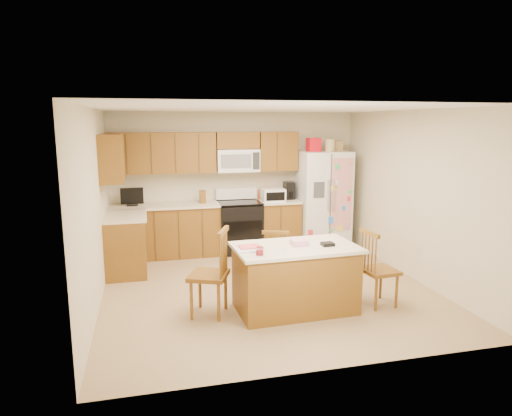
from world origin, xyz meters
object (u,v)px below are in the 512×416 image
object	(u,v)px
stove	(239,226)
refrigerator	(322,199)
windsor_chair_left	(211,275)
windsor_chair_back	(276,262)
windsor_chair_right	(378,270)
island	(295,278)

from	to	relation	value
stove	refrigerator	world-z (taller)	refrigerator
windsor_chair_left	windsor_chair_back	xyz separation A→B (m)	(0.98, 0.58, -0.09)
stove	refrigerator	distance (m)	1.63
stove	windsor_chair_back	distance (m)	2.07
stove	windsor_chair_right	bearing A→B (deg)	-66.91
island	windsor_chair_right	bearing A→B (deg)	-5.54
island	windsor_chair_back	bearing A→B (deg)	94.79
windsor_chair_back	windsor_chair_right	size ratio (longest dim) A/B	0.90
stove	island	distance (m)	2.76
refrigerator	windsor_chair_back	size ratio (longest dim) A/B	2.29
windsor_chair_back	refrigerator	bearing A→B (deg)	53.58
windsor_chair_left	windsor_chair_back	size ratio (longest dim) A/B	1.21
windsor_chair_left	windsor_chair_right	world-z (taller)	windsor_chair_left
refrigerator	windsor_chair_left	bearing A→B (deg)	-133.58
stove	refrigerator	bearing A→B (deg)	-2.30
island	windsor_chair_left	xyz separation A→B (m)	(-1.04, 0.10, 0.09)
island	windsor_chair_back	world-z (taller)	island
island	windsor_chair_back	distance (m)	0.68
windsor_chair_left	windsor_chair_right	xyz separation A→B (m)	(2.11, -0.20, -0.04)
refrigerator	island	distance (m)	3.08
refrigerator	windsor_chair_back	world-z (taller)	refrigerator
refrigerator	windsor_chair_left	world-z (taller)	refrigerator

